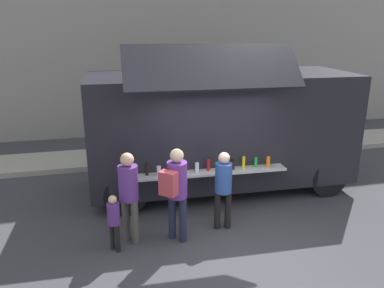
{
  "coord_description": "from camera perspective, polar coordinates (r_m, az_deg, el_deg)",
  "views": [
    {
      "loc": [
        -2.16,
        -5.82,
        3.87
      ],
      "look_at": [
        -0.28,
        2.16,
        1.3
      ],
      "focal_mm": 35.68,
      "sensor_mm": 36.0,
      "label": 1
    }
  ],
  "objects": [
    {
      "name": "ground_plane",
      "position": [
        7.32,
        6.23,
        -14.64
      ],
      "size": [
        60.0,
        60.0,
        0.0
      ],
      "primitive_type": "plane",
      "color": "#38383D"
    },
    {
      "name": "curb_strip",
      "position": [
        11.69,
        -19.0,
        -2.52
      ],
      "size": [
        28.0,
        1.6,
        0.15
      ],
      "primitive_type": "cube",
      "color": "#9E998E",
      "rests_on": "ground"
    },
    {
      "name": "building_behind",
      "position": [
        14.91,
        -15.41,
        19.91
      ],
      "size": [
        32.0,
        2.4,
        9.34
      ],
      "primitive_type": "cube",
      "color": "gray",
      "rests_on": "ground"
    },
    {
      "name": "food_truck_main",
      "position": [
        9.08,
        4.39,
        2.47
      ],
      "size": [
        6.15,
        3.18,
        3.53
      ],
      "rotation": [
        0.0,
        0.0,
        -0.03
      ],
      "color": "black",
      "rests_on": "ground"
    },
    {
      "name": "trash_bin",
      "position": [
        12.84,
        16.52,
        1.3
      ],
      "size": [
        0.6,
        0.6,
        0.93
      ],
      "primitive_type": "cylinder",
      "color": "#2E5F34",
      "rests_on": "ground"
    },
    {
      "name": "customer_front_ordering",
      "position": [
        7.39,
        4.71,
        -5.97
      ],
      "size": [
        0.33,
        0.32,
        1.59
      ],
      "rotation": [
        0.0,
        0.0,
        1.45
      ],
      "color": "black",
      "rests_on": "ground"
    },
    {
      "name": "customer_mid_with_backpack",
      "position": [
        6.89,
        -2.43,
        -6.35
      ],
      "size": [
        0.55,
        0.56,
        1.79
      ],
      "rotation": [
        0.0,
        0.0,
        0.82
      ],
      "color": "#1E2238",
      "rests_on": "ground"
    },
    {
      "name": "customer_rear_waiting",
      "position": [
        6.98,
        -9.45,
        -6.79
      ],
      "size": [
        0.35,
        0.35,
        1.74
      ],
      "rotation": [
        0.0,
        0.0,
        0.74
      ],
      "color": "#4B4743",
      "rests_on": "ground"
    },
    {
      "name": "child_near_queue",
      "position": [
        6.93,
        -11.62,
        -10.8
      ],
      "size": [
        0.22,
        0.22,
        1.07
      ],
      "rotation": [
        0.0,
        0.0,
        0.71
      ],
      "color": "black",
      "rests_on": "ground"
    }
  ]
}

